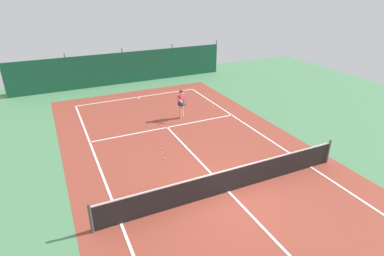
% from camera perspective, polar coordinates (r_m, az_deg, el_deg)
% --- Properties ---
extents(ground_plane, '(36.00, 36.00, 0.00)m').
position_cam_1_polar(ground_plane, '(12.35, 6.52, -11.28)').
color(ground_plane, '#4C8456').
extents(court_surface, '(11.02, 26.60, 0.01)m').
position_cam_1_polar(court_surface, '(12.35, 6.52, -11.27)').
color(court_surface, brown).
rests_on(court_surface, ground).
extents(tennis_net, '(10.12, 0.10, 1.10)m').
position_cam_1_polar(tennis_net, '(12.06, 6.64, -9.32)').
color(tennis_net, black).
rests_on(tennis_net, ground).
extents(back_fence, '(16.30, 0.98, 2.70)m').
position_cam_1_polar(back_fence, '(25.82, -12.34, 9.55)').
color(back_fence, '#195138').
rests_on(back_fence, ground).
extents(tennis_player, '(0.55, 0.83, 1.64)m').
position_cam_1_polar(tennis_player, '(18.17, -1.92, 4.61)').
color(tennis_player, '#D8AD8C').
rests_on(tennis_player, ground).
extents(tennis_ball_near_player, '(0.07, 0.07, 0.07)m').
position_cam_1_polar(tennis_ball_near_player, '(14.32, -5.13, -5.52)').
color(tennis_ball_near_player, '#CCDB33').
rests_on(tennis_ball_near_player, ground).
extents(tennis_ball_midcourt, '(0.07, 0.07, 0.07)m').
position_cam_1_polar(tennis_ball_midcourt, '(20.09, 3.70, 3.77)').
color(tennis_ball_midcourt, '#CCDB33').
rests_on(tennis_ball_midcourt, ground).
extents(tennis_ball_by_sideline, '(0.07, 0.07, 0.07)m').
position_cam_1_polar(tennis_ball_by_sideline, '(15.16, -5.58, -3.68)').
color(tennis_ball_by_sideline, '#CCDB33').
rests_on(tennis_ball_by_sideline, ground).
extents(parked_car, '(2.35, 4.37, 1.68)m').
position_cam_1_polar(parked_car, '(27.35, -20.36, 9.80)').
color(parked_car, maroon).
rests_on(parked_car, ground).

